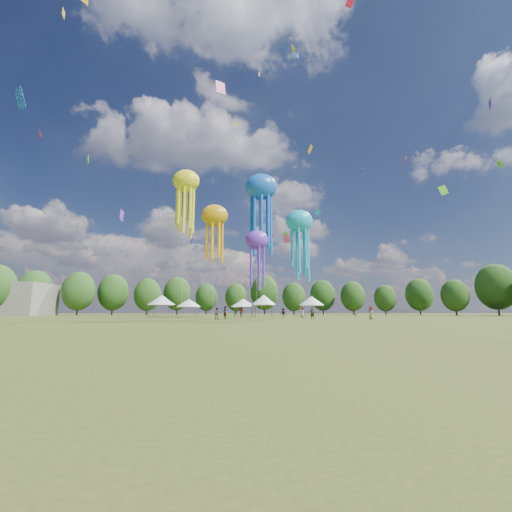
{
  "coord_description": "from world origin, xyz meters",
  "views": [
    {
      "loc": [
        -3.33,
        -13.85,
        1.2
      ],
      "look_at": [
        -1.97,
        15.0,
        6.0
      ],
      "focal_mm": 23.19,
      "sensor_mm": 36.0,
      "label": 1
    }
  ],
  "objects": [
    {
      "name": "festival_tents",
      "position": [
        -4.43,
        55.22,
        3.17
      ],
      "size": [
        37.4,
        12.88,
        4.41
      ],
      "color": "#47474C",
      "rests_on": "ground"
    },
    {
      "name": "spectators_far",
      "position": [
        6.73,
        42.77,
        0.89
      ],
      "size": [
        26.85,
        21.58,
        1.93
      ],
      "color": "gray",
      "rests_on": "ground"
    },
    {
      "name": "show_kites",
      "position": [
        -3.17,
        35.64,
        15.93
      ],
      "size": [
        20.46,
        11.05,
        23.46
      ],
      "color": "orange",
      "rests_on": "ground"
    },
    {
      "name": "small_kites",
      "position": [
        -1.21,
        42.11,
        30.32
      ],
      "size": [
        75.78,
        54.96,
        44.31
      ],
      "color": "orange",
      "rests_on": "ground"
    },
    {
      "name": "spectator_near",
      "position": [
        -6.65,
        33.29,
        0.81
      ],
      "size": [
        0.92,
        0.79,
        1.63
      ],
      "primitive_type": "imported",
      "rotation": [
        0.0,
        0.0,
        2.89
      ],
      "color": "gray",
      "rests_on": "ground"
    },
    {
      "name": "ground",
      "position": [
        0.0,
        0.0,
        0.0
      ],
      "size": [
        300.0,
        300.0,
        0.0
      ],
      "primitive_type": "plane",
      "color": "#384416",
      "rests_on": "ground"
    },
    {
      "name": "treeline",
      "position": [
        -3.87,
        62.51,
        6.54
      ],
      "size": [
        201.57,
        95.24,
        13.43
      ],
      "color": "#38281C",
      "rests_on": "ground"
    }
  ]
}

